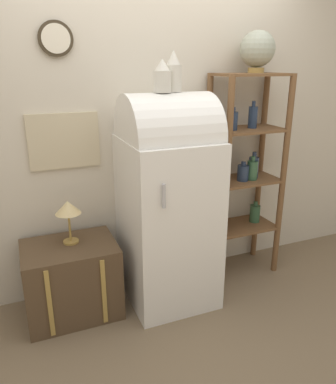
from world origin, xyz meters
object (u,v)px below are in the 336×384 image
Objects in this scene: refrigerator at (168,198)px; desk_lamp at (68,210)px; globe at (257,50)px; vase_left at (162,77)px; vase_center at (173,73)px; suitcase_trunk at (72,279)px.

refrigerator is 0.72m from desk_lamp.
globe is at bearing 1.98° from desk_lamp.
vase_left is 0.10m from vase_center.
globe is 0.88m from vase_left.
globe is 1.85m from desk_lamp.
globe is (0.80, 0.15, 1.04)m from refrigerator.
refrigerator is 5.10× the size of globe.
vase_left reaches higher than desk_lamp.
vase_center reaches higher than desk_lamp.
desk_lamp is (-0.71, 0.10, -0.02)m from refrigerator.
vase_left reaches higher than suitcase_trunk.
vase_left is (-0.04, -0.02, 0.86)m from refrigerator.
vase_center is (-0.75, -0.14, -0.16)m from globe.
globe is at bearing 10.73° from refrigerator.
desk_lamp is at bearing 173.70° from vase_center.
vase_center is 1.18m from desk_lamp.
vase_left is 1.11m from desk_lamp.
desk_lamp is (-0.76, 0.08, -0.91)m from vase_center.
refrigerator is 0.92m from suitcase_trunk.
suitcase_trunk is at bearing 175.54° from refrigerator.
vase_center reaches higher than suitcase_trunk.
desk_lamp is (-1.51, -0.05, -1.06)m from globe.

